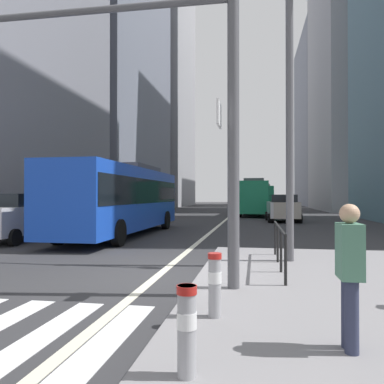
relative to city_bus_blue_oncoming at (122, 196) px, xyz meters
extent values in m
plane|color=#303033|center=(3.91, 11.68, -1.84)|extent=(160.00, 160.00, 0.00)
cube|color=silver|center=(3.36, -12.32, -1.83)|extent=(0.45, 3.20, 0.01)
cube|color=silver|center=(4.26, -12.32, -1.83)|extent=(0.45, 3.20, 0.01)
cube|color=silver|center=(5.16, -12.32, -1.83)|extent=(0.45, 3.20, 0.01)
cube|color=silver|center=(6.06, -12.32, -1.83)|extent=(0.45, 3.20, 0.01)
cube|color=beige|center=(3.91, 21.68, -1.83)|extent=(0.20, 80.00, 0.01)
cube|color=#9E9EA3|center=(-12.09, 49.86, 25.27)|extent=(12.46, 17.72, 54.20)
cube|color=#9E9EA3|center=(20.91, 34.72, 19.70)|extent=(13.30, 18.30, 43.08)
cube|color=slate|center=(20.91, 57.79, 14.14)|extent=(12.48, 21.32, 31.95)
cube|color=blue|center=(0.00, -0.03, -0.11)|extent=(2.58, 11.31, 2.75)
cube|color=black|center=(0.00, -0.03, 0.23)|extent=(2.62, 11.09, 1.10)
cube|color=#4C4C51|center=(0.01, 1.66, 1.41)|extent=(1.78, 4.08, 0.30)
cylinder|color=black|center=(1.17, -3.66, -1.34)|extent=(0.31, 1.00, 1.00)
cylinder|color=black|center=(-1.23, -3.64, -1.34)|extent=(0.31, 1.00, 1.00)
cylinder|color=black|center=(1.23, 3.57, -1.34)|extent=(0.31, 1.00, 1.00)
cylinder|color=black|center=(-1.17, 3.59, -1.34)|extent=(0.31, 1.00, 1.00)
cube|color=silver|center=(-3.52, -2.76, -0.97)|extent=(1.84, 4.32, 1.10)
cube|color=black|center=(-3.52, -2.61, -0.16)|extent=(1.53, 2.34, 0.52)
cylinder|color=black|center=(-2.63, -4.23, -1.52)|extent=(0.23, 0.64, 0.64)
cylinder|color=black|center=(-2.59, -1.31, -1.52)|extent=(0.23, 0.64, 0.64)
cylinder|color=black|center=(-4.41, -1.28, -1.52)|extent=(0.23, 0.64, 0.64)
cube|color=#198456|center=(6.10, 20.15, -0.11)|extent=(2.74, 11.74, 2.75)
cube|color=black|center=(6.10, 20.15, 0.23)|extent=(2.77, 11.50, 1.10)
cube|color=#4C4C51|center=(6.07, 18.40, 1.41)|extent=(1.83, 4.24, 0.30)
cylinder|color=black|center=(4.98, 23.92, -1.34)|extent=(0.32, 1.01, 1.00)
cylinder|color=black|center=(7.38, 23.87, -1.34)|extent=(0.32, 1.01, 1.00)
cylinder|color=black|center=(4.83, 16.44, -1.34)|extent=(0.32, 1.01, 1.00)
cylinder|color=black|center=(7.23, 16.39, -1.34)|extent=(0.32, 1.01, 1.00)
cube|color=#198456|center=(7.06, 36.38, -0.11)|extent=(2.79, 10.74, 2.75)
cube|color=black|center=(7.06, 36.38, 0.23)|extent=(2.82, 10.53, 1.10)
cube|color=#4C4C51|center=(7.10, 34.78, 1.41)|extent=(1.85, 3.89, 0.30)
cylinder|color=black|center=(5.77, 39.77, -1.34)|extent=(0.33, 1.01, 1.00)
cylinder|color=black|center=(8.17, 39.83, -1.34)|extent=(0.33, 1.01, 1.00)
cylinder|color=black|center=(5.95, 32.93, -1.34)|extent=(0.33, 1.01, 1.00)
cylinder|color=black|center=(8.35, 33.00, -1.34)|extent=(0.33, 1.01, 1.00)
cube|color=maroon|center=(-3.41, 15.56, -0.97)|extent=(1.89, 4.51, 1.10)
cube|color=black|center=(-3.40, 15.71, -0.16)|extent=(1.56, 2.45, 0.52)
cylinder|color=black|center=(-2.54, 14.01, -1.52)|extent=(0.24, 0.65, 0.64)
cylinder|color=black|center=(-4.36, 14.06, -1.52)|extent=(0.24, 0.65, 0.64)
cylinder|color=black|center=(-2.46, 17.05, -1.52)|extent=(0.24, 0.65, 0.64)
cylinder|color=black|center=(-4.28, 17.10, -1.52)|extent=(0.24, 0.65, 0.64)
cube|color=silver|center=(7.97, 10.84, -0.97)|extent=(1.91, 4.17, 1.10)
cube|color=black|center=(7.97, 10.69, -0.16)|extent=(1.57, 2.27, 0.52)
cylinder|color=black|center=(7.01, 12.20, -1.52)|extent=(0.24, 0.65, 0.64)
cylinder|color=black|center=(8.83, 12.26, -1.52)|extent=(0.24, 0.65, 0.64)
cylinder|color=black|center=(7.10, 9.41, -1.52)|extent=(0.24, 0.65, 0.64)
cylinder|color=black|center=(8.92, 9.47, -1.52)|extent=(0.24, 0.65, 0.64)
cube|color=#B2A899|center=(8.25, 10.91, -0.97)|extent=(1.80, 4.43, 1.10)
cube|color=black|center=(8.25, 10.76, -0.16)|extent=(1.50, 2.39, 0.52)
cylinder|color=black|center=(7.35, 12.42, -1.52)|extent=(0.22, 0.64, 0.64)
cylinder|color=black|center=(9.17, 12.41, -1.52)|extent=(0.22, 0.64, 0.64)
cylinder|color=black|center=(7.34, 9.41, -1.52)|extent=(0.22, 0.64, 0.64)
cylinder|color=black|center=(9.16, 9.40, -1.52)|extent=(0.22, 0.64, 0.64)
cylinder|color=#515156|center=(5.74, -9.82, 1.31)|extent=(0.22, 0.22, 6.00)
cylinder|color=#515156|center=(2.34, -9.82, 3.71)|extent=(6.80, 0.14, 0.14)
cube|color=white|center=(5.49, -10.00, 1.51)|extent=(0.04, 0.60, 0.44)
cylinder|color=#56565B|center=(7.04, -6.65, 2.31)|extent=(0.20, 0.20, 8.00)
cylinder|color=#99999E|center=(5.50, -13.32, -1.25)|extent=(0.18, 0.18, 0.86)
cylinder|color=white|center=(5.50, -13.32, -1.15)|extent=(0.19, 0.19, 0.16)
cylinder|color=#B21E19|center=(5.50, -13.32, -0.86)|extent=(0.20, 0.20, 0.08)
cylinder|color=#99999E|center=(5.57, -11.53, -1.24)|extent=(0.18, 0.18, 0.90)
cylinder|color=white|center=(5.57, -11.53, -1.13)|extent=(0.19, 0.19, 0.16)
cylinder|color=#B21E19|center=(5.57, -11.53, -0.82)|extent=(0.20, 0.20, 0.08)
cylinder|color=black|center=(6.71, -9.45, -1.21)|extent=(0.06, 0.06, 0.95)
cylinder|color=black|center=(6.71, -8.18, -1.21)|extent=(0.06, 0.06, 0.95)
cylinder|color=black|center=(6.71, -6.91, -1.21)|extent=(0.06, 0.06, 0.95)
cylinder|color=black|center=(6.71, -5.64, -1.21)|extent=(0.06, 0.06, 0.95)
cylinder|color=black|center=(6.71, -7.55, -0.74)|extent=(0.06, 3.81, 0.06)
cylinder|color=#2D334C|center=(7.17, -12.51, -1.29)|extent=(0.15, 0.15, 0.79)
cylinder|color=#2D334C|center=(7.17, -12.35, -1.29)|extent=(0.15, 0.15, 0.79)
cube|color=#4C7F66|center=(7.17, -12.43, -0.59)|extent=(0.24, 0.38, 0.61)
sphere|color=tan|center=(7.17, -12.43, -0.17)|extent=(0.22, 0.22, 0.22)
camera|label=1|loc=(6.14, -16.84, 0.03)|focal=35.21mm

